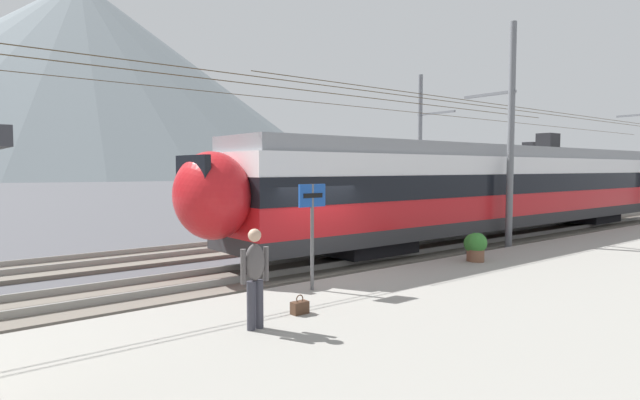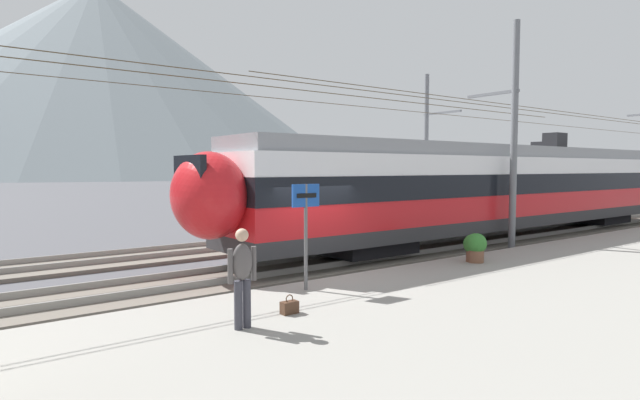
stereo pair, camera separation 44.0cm
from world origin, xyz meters
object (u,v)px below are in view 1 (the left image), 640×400
platform_sign (312,213)px  potted_plant_by_shelter (477,245)px  train_far_track (493,182)px  passenger_walking (255,273)px  potted_plant_platform_edge (474,245)px  train_near_platform (492,187)px  handbag_beside_passenger (300,307)px  catenary_mast_far_side (422,146)px  catenary_mast_mid (508,134)px

platform_sign → potted_plant_by_shelter: platform_sign is taller
train_far_track → passenger_walking: 23.10m
platform_sign → potted_plant_platform_edge: size_ratio=2.93×
train_near_platform → handbag_beside_passenger: bearing=-161.3°
catenary_mast_far_side → passenger_walking: bearing=-147.2°
catenary_mast_mid → catenary_mast_far_side: size_ratio=1.00×
passenger_walking → potted_plant_platform_edge: 8.42m
catenary_mast_far_side → platform_sign: size_ratio=19.84×
train_near_platform → train_far_track: same height
train_near_platform → platform_sign: (-11.51, -3.00, -0.23)m
potted_plant_by_shelter → passenger_walking: bearing=-170.4°
train_far_track → platform_sign: size_ratio=10.28×
potted_plant_platform_edge → handbag_beside_passenger: bearing=-170.2°
handbag_beside_passenger → train_near_platform: bearing=18.7°
train_near_platform → potted_plant_by_shelter: train_near_platform is taller
platform_sign → handbag_beside_passenger: 2.48m
train_near_platform → potted_plant_platform_edge: train_near_platform is taller
potted_plant_platform_edge → passenger_walking: bearing=-169.7°
platform_sign → passenger_walking: platform_sign is taller
catenary_mast_far_side → potted_plant_by_shelter: catenary_mast_far_side is taller
catenary_mast_mid → train_near_platform: bearing=44.3°
platform_sign → catenary_mast_mid: bearing=7.7°
train_near_platform → passenger_walking: size_ratio=15.61×
platform_sign → passenger_walking: size_ratio=1.39×
handbag_beside_passenger → passenger_walking: bearing=-166.7°
catenary_mast_far_side → platform_sign: bearing=-147.3°
train_near_platform → potted_plant_platform_edge: 6.65m
catenary_mast_mid → handbag_beside_passenger: (-11.12, -2.67, -3.78)m
passenger_walking → potted_plant_platform_edge: passenger_walking is taller
catenary_mast_mid → potted_plant_platform_edge: catenary_mast_mid is taller
platform_sign → potted_plant_by_shelter: bearing=-2.2°
passenger_walking → handbag_beside_passenger: 1.41m
catenary_mast_far_side → passenger_walking: 20.91m
train_far_track → passenger_walking: (-21.14, -9.25, -0.99)m
passenger_walking → catenary_mast_mid: bearing=13.5°
train_near_platform → passenger_walking: train_near_platform is taller
train_near_platform → potted_plant_platform_edge: bearing=-151.3°
potted_plant_by_shelter → train_near_platform: bearing=29.5°
catenary_mast_far_side → platform_sign: 17.91m
train_near_platform → catenary_mast_mid: bearing=-135.7°
passenger_walking → potted_plant_by_shelter: 8.37m
train_near_platform → potted_plant_by_shelter: 6.72m
catenary_mast_mid → train_far_track: bearing=35.3°
catenary_mast_far_side → passenger_walking: catenary_mast_far_side is taller
train_near_platform → catenary_mast_mid: (-1.72, -1.68, 1.96)m
train_near_platform → catenary_mast_far_side: bearing=62.5°
train_near_platform → catenary_mast_mid: catenary_mast_mid is taller
platform_sign → potted_plant_platform_edge: 5.96m
passenger_walking → train_near_platform: bearing=18.3°
handbag_beside_passenger → potted_plant_by_shelter: bearing=9.0°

